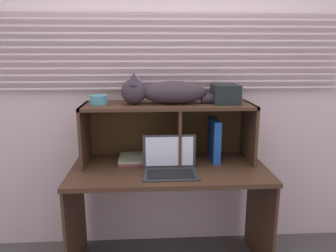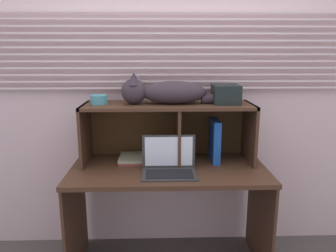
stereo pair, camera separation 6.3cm
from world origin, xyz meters
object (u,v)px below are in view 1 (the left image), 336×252
object	(u,v)px
binder_upright	(214,140)
small_basket	(99,100)
cat	(164,92)
laptop	(170,165)
book_stack	(133,159)
storage_box	(225,94)

from	to	relation	value
binder_upright	small_basket	size ratio (longest dim) A/B	2.67
cat	laptop	bearing A→B (deg)	-83.74
cat	binder_upright	size ratio (longest dim) A/B	2.56
laptop	book_stack	bearing A→B (deg)	136.51
storage_box	book_stack	bearing A→B (deg)	179.63
binder_upright	storage_box	distance (m)	0.34
laptop	binder_upright	size ratio (longest dim) A/B	1.16
storage_box	cat	bearing A→B (deg)	180.00
binder_upright	small_basket	world-z (taller)	small_basket
cat	small_basket	xyz separation A→B (m)	(-0.44, 0.00, -0.05)
cat	book_stack	bearing A→B (deg)	178.92
small_basket	storage_box	world-z (taller)	storage_box
cat	laptop	xyz separation A→B (m)	(0.03, -0.23, -0.45)
cat	book_stack	distance (m)	0.53
book_stack	binder_upright	bearing A→B (deg)	-0.41
cat	small_basket	distance (m)	0.45
cat	book_stack	xyz separation A→B (m)	(-0.22, 0.00, -0.48)
small_basket	binder_upright	bearing A→B (deg)	0.00
cat	storage_box	xyz separation A→B (m)	(0.43, 0.00, -0.02)
small_basket	cat	bearing A→B (deg)	0.00
laptop	storage_box	distance (m)	0.63
storage_box	laptop	bearing A→B (deg)	-149.99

